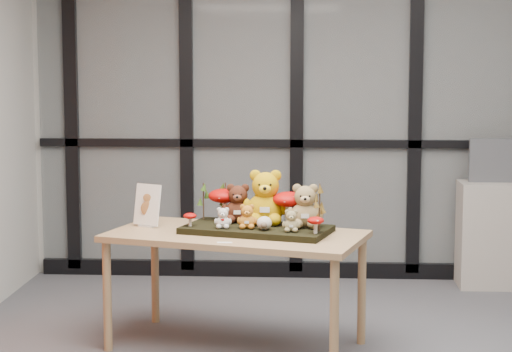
# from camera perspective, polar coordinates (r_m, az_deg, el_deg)

# --- Properties ---
(room_shell) EXTENTS (5.00, 5.00, 5.00)m
(room_shell) POSITION_cam_1_polar(r_m,az_deg,el_deg) (4.64, 7.69, 6.99)
(room_shell) COLOR #ACAAA3
(room_shell) RESTS_ON floor
(glass_partition) EXTENTS (4.90, 0.06, 2.78)m
(glass_partition) POSITION_cam_1_polar(r_m,az_deg,el_deg) (7.11, 6.17, 4.93)
(glass_partition) COLOR #2D383F
(glass_partition) RESTS_ON floor
(display_table) EXTENTS (1.61, 1.11, 0.69)m
(display_table) POSITION_cam_1_polar(r_m,az_deg,el_deg) (5.42, -1.24, -4.23)
(display_table) COLOR #A08557
(display_table) RESTS_ON floor
(diorama_tray) EXTENTS (0.93, 0.64, 0.04)m
(diorama_tray) POSITION_cam_1_polar(r_m,az_deg,el_deg) (5.42, 0.05, -3.31)
(diorama_tray) COLOR black
(diorama_tray) RESTS_ON display_table
(bear_pooh_yellow) EXTENTS (0.33, 0.31, 0.35)m
(bear_pooh_yellow) POSITION_cam_1_polar(r_m,az_deg,el_deg) (5.49, 0.59, -1.12)
(bear_pooh_yellow) COLOR #C79708
(bear_pooh_yellow) RESTS_ON diorama_tray
(bear_brown_medium) EXTENTS (0.24, 0.22, 0.25)m
(bear_brown_medium) POSITION_cam_1_polar(r_m,az_deg,el_deg) (5.54, -1.11, -1.55)
(bear_brown_medium) COLOR #431D10
(bear_brown_medium) RESTS_ON diorama_tray
(bear_tan_back) EXTENTS (0.26, 0.24, 0.28)m
(bear_tan_back) POSITION_cam_1_polar(r_m,az_deg,el_deg) (5.38, 3.04, -1.69)
(bear_tan_back) COLOR olive
(bear_tan_back) RESTS_ON diorama_tray
(bear_small_yellow) EXTENTS (0.14, 0.14, 0.15)m
(bear_small_yellow) POSITION_cam_1_polar(r_m,az_deg,el_deg) (5.34, -0.54, -2.42)
(bear_small_yellow) COLOR #BF711E
(bear_small_yellow) RESTS_ON diorama_tray
(bear_white_bow) EXTENTS (0.12, 0.12, 0.13)m
(bear_white_bow) POSITION_cam_1_polar(r_m,az_deg,el_deg) (5.35, -2.04, -2.52)
(bear_white_bow) COLOR silver
(bear_white_bow) RESTS_ON diorama_tray
(bear_beige_small) EXTENTS (0.13, 0.12, 0.14)m
(bear_beige_small) POSITION_cam_1_polar(r_m,az_deg,el_deg) (5.25, 2.19, -2.70)
(bear_beige_small) COLOR #8F8255
(bear_beige_small) RESTS_ON diorama_tray
(plush_cream_hedgehog) EXTENTS (0.08, 0.08, 0.09)m
(plush_cream_hedgehog) POSITION_cam_1_polar(r_m,az_deg,el_deg) (5.30, 0.51, -2.87)
(plush_cream_hedgehog) COLOR beige
(plush_cream_hedgehog) RESTS_ON diorama_tray
(mushroom_back_left) EXTENTS (0.19, 0.19, 0.21)m
(mushroom_back_left) POSITION_cam_1_polar(r_m,az_deg,el_deg) (5.63, -1.99, -1.65)
(mushroom_back_left) COLOR #9D0705
(mushroom_back_left) RESTS_ON diorama_tray
(mushroom_back_right) EXTENTS (0.19, 0.19, 0.21)m
(mushroom_back_right) POSITION_cam_1_polar(r_m,az_deg,el_deg) (5.47, 2.00, -1.89)
(mushroom_back_right) COLOR #9D0705
(mushroom_back_right) RESTS_ON diorama_tray
(mushroom_front_left) EXTENTS (0.08, 0.08, 0.09)m
(mushroom_front_left) POSITION_cam_1_polar(r_m,az_deg,el_deg) (5.43, -4.08, -2.65)
(mushroom_front_left) COLOR #9D0705
(mushroom_front_left) RESTS_ON diorama_tray
(mushroom_front_right) EXTENTS (0.09, 0.09, 0.10)m
(mushroom_front_right) POSITION_cam_1_polar(r_m,az_deg,el_deg) (5.20, 3.69, -2.98)
(mushroom_front_right) COLOR #9D0705
(mushroom_front_right) RESTS_ON diorama_tray
(sprig_green_far_left) EXTENTS (0.05, 0.05, 0.23)m
(sprig_green_far_left) POSITION_cam_1_polar(r_m,az_deg,el_deg) (5.64, -3.25, -1.56)
(sprig_green_far_left) COLOR #1D3B0D
(sprig_green_far_left) RESTS_ON diorama_tray
(sprig_green_mid_left) EXTENTS (0.05, 0.05, 0.23)m
(sprig_green_mid_left) POSITION_cam_1_polar(r_m,az_deg,el_deg) (5.63, -1.88, -1.55)
(sprig_green_mid_left) COLOR #1D3B0D
(sprig_green_mid_left) RESTS_ON diorama_tray
(sprig_dry_far_right) EXTENTS (0.05, 0.05, 0.26)m
(sprig_dry_far_right) POSITION_cam_1_polar(r_m,az_deg,el_deg) (5.37, 3.93, -1.83)
(sprig_dry_far_right) COLOR brown
(sprig_dry_far_right) RESTS_ON diorama_tray
(sprig_dry_mid_right) EXTENTS (0.05, 0.05, 0.18)m
(sprig_dry_mid_right) POSITION_cam_1_polar(r_m,az_deg,el_deg) (5.27, 3.91, -2.46)
(sprig_dry_mid_right) COLOR brown
(sprig_dry_mid_right) RESTS_ON diorama_tray
(sprig_green_centre) EXTENTS (0.05, 0.05, 0.18)m
(sprig_green_centre) POSITION_cam_1_polar(r_m,az_deg,el_deg) (5.56, 0.24, -1.88)
(sprig_green_centre) COLOR #1D3B0D
(sprig_green_centre) RESTS_ON diorama_tray
(sign_holder) EXTENTS (0.18, 0.13, 0.26)m
(sign_holder) POSITION_cam_1_polar(r_m,az_deg,el_deg) (5.63, -6.70, -1.93)
(sign_holder) COLOR silver
(sign_holder) RESTS_ON display_table
(label_card) EXTENTS (0.08, 0.03, 0.00)m
(label_card) POSITION_cam_1_polar(r_m,az_deg,el_deg) (5.12, -1.95, -4.12)
(label_card) COLOR white
(label_card) RESTS_ON display_table
(cabinet) EXTENTS (0.59, 0.34, 0.79)m
(cabinet) POSITION_cam_1_polar(r_m,az_deg,el_deg) (7.15, 14.70, -3.51)
(cabinet) COLOR #A19A90
(cabinet) RESTS_ON floor
(monitor) EXTENTS (0.46, 0.05, 0.33)m
(monitor) POSITION_cam_1_polar(r_m,az_deg,el_deg) (7.09, 14.81, 0.94)
(monitor) COLOR #52555A
(monitor) RESTS_ON cabinet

